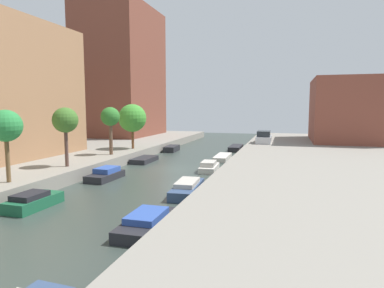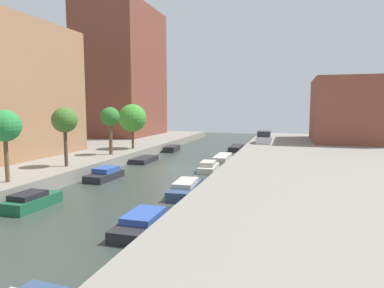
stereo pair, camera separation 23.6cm
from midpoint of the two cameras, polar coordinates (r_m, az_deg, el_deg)
ground_plane at (r=30.37m, az=-3.17°, el=-4.28°), size 84.00×84.00×0.00m
quay_left at (r=37.96m, az=-25.06°, el=-1.96°), size 20.00×64.00×1.00m
quay_right at (r=29.03m, az=26.08°, el=-4.42°), size 20.00×64.00×1.00m
apartment_tower_far at (r=55.96m, az=-11.68°, el=11.81°), size 10.00×13.87×20.05m
low_block_right at (r=49.47m, az=25.76°, el=5.23°), size 10.00×12.44×8.31m
street_tree_1 at (r=23.18m, az=-29.06°, el=2.63°), size 1.95×1.95×4.44m
street_tree_2 at (r=27.44m, az=-20.64°, el=3.72°), size 1.94×1.94×4.56m
street_tree_3 at (r=33.11m, az=-13.58°, el=4.38°), size 1.81×1.81×4.57m
street_tree_4 at (r=37.31m, az=-9.94°, el=4.35°), size 3.05×3.05×4.89m
parked_car at (r=43.83m, az=12.36°, el=1.05°), size 1.89×4.76×1.55m
moored_boat_left_1 at (r=20.83m, az=-25.34°, el=-8.75°), size 1.54×3.26×0.92m
moored_boat_left_2 at (r=26.84m, az=-14.39°, el=-5.05°), size 1.72×3.47×0.92m
moored_boat_left_3 at (r=34.44m, az=-7.96°, el=-2.66°), size 1.68×3.71×0.47m
moored_boat_left_4 at (r=42.29m, az=-3.28°, el=-0.78°), size 1.58×3.40×0.68m
moored_boat_right_1 at (r=15.86m, az=-7.76°, el=-13.07°), size 1.66×4.04×0.83m
moored_boat_right_2 at (r=21.77m, az=-0.77°, el=-7.52°), size 1.71×4.61×0.89m
moored_boat_right_3 at (r=29.39m, az=3.05°, el=-3.91°), size 1.56×3.56×0.89m
moored_boat_right_4 at (r=35.78m, az=5.39°, el=-2.28°), size 1.45×4.49×0.48m
moored_boat_right_5 at (r=43.48m, az=7.67°, el=-0.68°), size 1.48×4.41×0.61m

